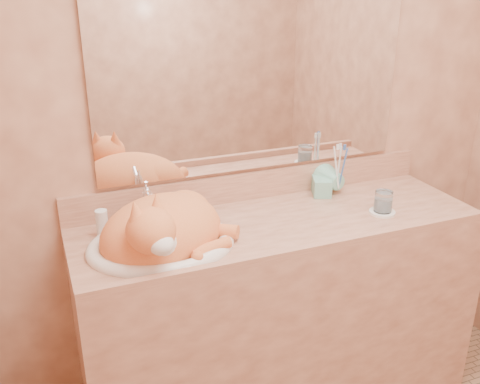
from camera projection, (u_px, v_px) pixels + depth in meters
name	position (u px, v px, depth m)	size (l,w,h in m)	color
wall_back	(254.00, 106.00, 2.16)	(2.40, 0.02, 2.50)	#965C44
vanity_counter	(278.00, 314.00, 2.23)	(1.60, 0.55, 0.85)	#925741
mirror	(256.00, 71.00, 2.09)	(1.30, 0.02, 0.80)	white
sink_basin	(161.00, 226.00, 1.86)	(0.51, 0.43, 0.16)	white
faucet	(148.00, 205.00, 2.03)	(0.04, 0.11, 0.16)	white
cat	(163.00, 227.00, 1.84)	(0.46, 0.38, 0.25)	orange
soap_dispenser	(324.00, 181.00, 2.25)	(0.08, 0.08, 0.17)	#78C1A9
toothbrush_cup	(339.00, 184.00, 2.30)	(0.12, 0.12, 0.11)	#78C1A9
toothbrushes	(340.00, 165.00, 2.27)	(0.04, 0.04, 0.24)	white
saucer	(382.00, 212.00, 2.15)	(0.10, 0.10, 0.01)	white
water_glass	(383.00, 201.00, 2.13)	(0.07, 0.07, 0.08)	silver
lotion_bottle	(102.00, 224.00, 1.93)	(0.04, 0.04, 0.11)	white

